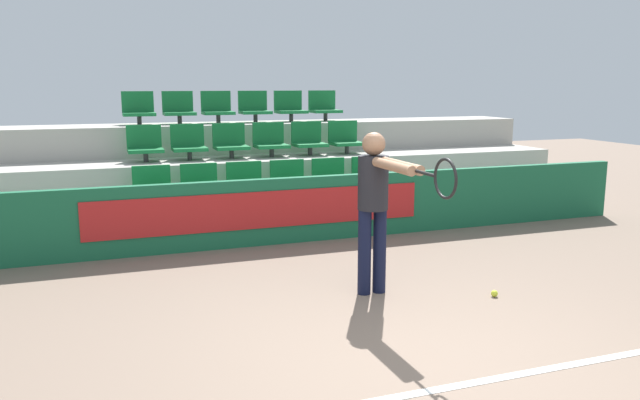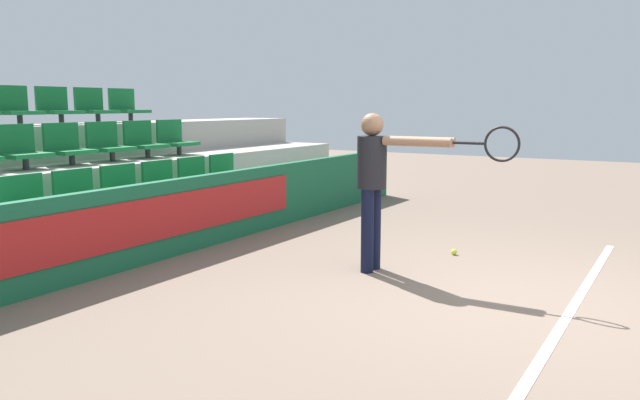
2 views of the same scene
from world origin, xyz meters
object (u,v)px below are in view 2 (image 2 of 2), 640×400
stadium_chair_4 (198,179)px  stadium_chair_17 (127,107)px  stadium_chair_7 (21,149)px  tennis_ball (454,252)px  stadium_chair_16 (94,107)px  stadium_chair_15 (57,107)px  stadium_chair_0 (28,204)px  stadium_chair_2 (126,190)px  stadium_chair_5 (228,174)px  stadium_chair_3 (164,184)px  stadium_chair_9 (108,144)px  stadium_chair_1 (81,196)px  stadium_chair_11 (175,139)px  tennis_player (380,175)px  stadium_chair_14 (16,108)px  stadium_chair_10 (144,141)px  stadium_chair_8 (68,146)px

stadium_chair_4 → stadium_chair_17: bearing=72.6°
stadium_chair_7 → tennis_ball: stadium_chair_7 is taller
stadium_chair_16 → stadium_chair_15: bearing=180.0°
stadium_chair_0 → stadium_chair_2: bearing=0.0°
stadium_chair_5 → stadium_chair_7: 2.72m
stadium_chair_0 → stadium_chair_3: size_ratio=1.00×
stadium_chair_9 → stadium_chair_15: 1.10m
stadium_chair_5 → tennis_ball: 3.47m
stadium_chair_17 → tennis_ball: (-0.19, -5.39, -1.61)m
stadium_chair_1 → stadium_chair_2: bearing=0.0°
stadium_chair_3 → stadium_chair_16: size_ratio=1.00×
stadium_chair_15 → tennis_ball: 5.72m
stadium_chair_11 → tennis_player: bearing=-107.8°
stadium_chair_3 → tennis_ball: size_ratio=7.87×
stadium_chair_5 → tennis_player: size_ratio=0.33×
stadium_chair_2 → stadium_chair_15: stadium_chair_15 is taller
stadium_chair_15 → stadium_chair_5: bearing=-57.9°
stadium_chair_1 → stadium_chair_7: size_ratio=1.00×
stadium_chair_11 → tennis_ball: size_ratio=7.87×
stadium_chair_0 → stadium_chair_11: size_ratio=1.00×
stadium_chair_14 → tennis_player: size_ratio=0.33×
stadium_chair_1 → stadium_chair_11: (2.49, 0.99, 0.47)m
stadium_chair_14 → stadium_chair_17: size_ratio=1.00×
stadium_chair_10 → tennis_ball: stadium_chair_10 is taller
stadium_chair_2 → tennis_player: 3.05m
stadium_chair_7 → tennis_player: (1.21, -3.97, -0.19)m
stadium_chair_1 → stadium_chair_14: (0.62, 1.99, 0.94)m
stadium_chair_17 → stadium_chair_2: bearing=-133.3°
stadium_chair_0 → stadium_chair_9: stadium_chair_9 is taller
stadium_chair_5 → stadium_chair_1: bearing=180.0°
stadium_chair_16 → tennis_ball: 5.64m
stadium_chair_10 → stadium_chair_16: size_ratio=1.00×
stadium_chair_2 → stadium_chair_14: bearing=90.0°
stadium_chair_7 → stadium_chair_0: bearing=-122.1°
tennis_player → stadium_chair_16: bearing=81.5°
stadium_chair_3 → stadium_chair_4: 0.62m
stadium_chair_5 → stadium_chair_3: bearing=180.0°
stadium_chair_2 → stadium_chair_1: bearing=180.0°
stadium_chair_8 → stadium_chair_1: bearing=-122.1°
tennis_player → stadium_chair_3: bearing=88.4°
tennis_player → stadium_chair_5: bearing=65.8°
stadium_chair_3 → stadium_chair_7: size_ratio=1.00×
stadium_chair_11 → stadium_chair_17: 1.10m
stadium_chair_5 → stadium_chair_8: size_ratio=1.00×
stadium_chair_4 → stadium_chair_1: bearing=180.0°
stadium_chair_4 → tennis_ball: size_ratio=7.87×
stadium_chair_5 → stadium_chair_8: 2.17m
stadium_chair_16 → tennis_player: stadium_chair_16 is taller
stadium_chair_17 → stadium_chair_15: bearing=180.0°
stadium_chair_4 → tennis_ball: 3.50m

